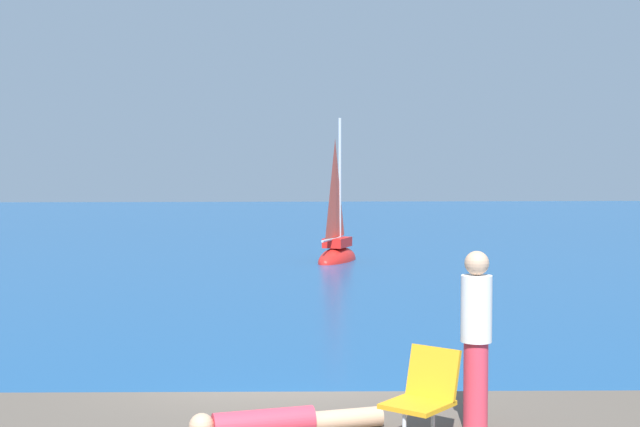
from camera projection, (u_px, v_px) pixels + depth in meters
name	position (u px, v px, depth m)	size (l,w,h in m)	color
sailboat_near	(337.00, 253.00, 31.78)	(2.15, 3.18, 5.74)	red
person_sunbather	(278.00, 422.00, 7.70)	(1.74, 0.58, 0.25)	#DB384C
person_standing	(476.00, 335.00, 7.83)	(0.28, 0.28, 1.62)	#DB384C
beach_chair	(425.00, 391.00, 7.49)	(0.75, 0.76, 0.80)	orange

